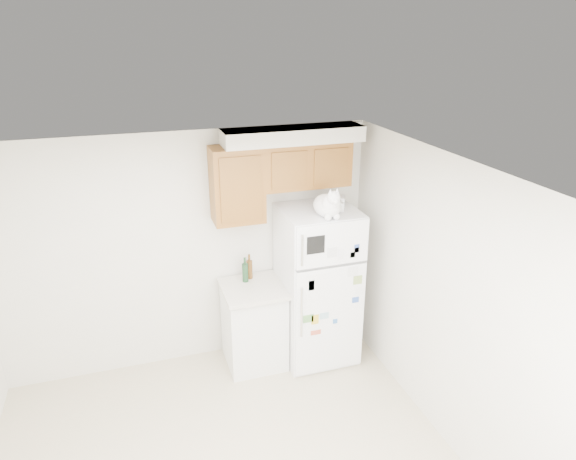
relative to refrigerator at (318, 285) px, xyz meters
name	(u,v)px	position (x,y,z in m)	size (l,w,h in m)	color
room_shell	(236,292)	(-1.16, -1.36, 0.82)	(3.84, 4.04, 2.52)	silver
refrigerator	(318,285)	(0.00, 0.00, 0.00)	(0.76, 0.78, 1.70)	white
base_counter	(254,324)	(-0.69, 0.07, -0.39)	(0.64, 0.64, 0.92)	white
cat	(329,205)	(0.01, -0.20, 0.97)	(0.31, 0.46, 0.32)	white
storage_box_back	(336,201)	(0.20, 0.07, 0.90)	(0.18, 0.13, 0.10)	white
storage_box_front	(335,206)	(0.14, -0.06, 0.89)	(0.15, 0.11, 0.09)	white
bottle_green	(245,270)	(-0.74, 0.20, 0.21)	(0.06, 0.06, 0.27)	#19381E
bottle_amber	(249,266)	(-0.68, 0.26, 0.21)	(0.06, 0.06, 0.28)	#593814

